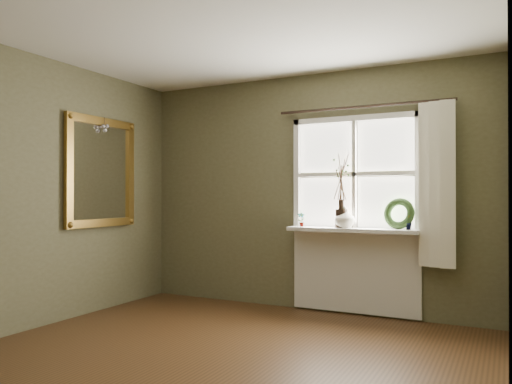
{
  "coord_description": "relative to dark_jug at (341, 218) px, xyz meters",
  "views": [
    {
      "loc": [
        2.01,
        -2.93,
        1.25
      ],
      "look_at": [
        -0.27,
        1.55,
        1.29
      ],
      "focal_mm": 35.0,
      "sensor_mm": 36.0,
      "label": 1
    }
  ],
  "objects": [
    {
      "name": "floor",
      "position": [
        -0.44,
        -2.12,
        -1.02
      ],
      "size": [
        4.5,
        4.5,
        0.0
      ],
      "primitive_type": "plane",
      "color": "#402814",
      "rests_on": "ground"
    },
    {
      "name": "ceiling",
      "position": [
        -0.44,
        -2.12,
        1.58
      ],
      "size": [
        4.5,
        4.5,
        0.0
      ],
      "primitive_type": "plane",
      "color": "silver",
      "rests_on": "ground"
    },
    {
      "name": "wall_back",
      "position": [
        -0.44,
        0.18,
        0.28
      ],
      "size": [
        4.0,
        0.1,
        2.6
      ],
      "primitive_type": "cube",
      "color": "brown",
      "rests_on": "ground"
    },
    {
      "name": "wall_left",
      "position": [
        -2.49,
        -2.12,
        0.28
      ],
      "size": [
        0.1,
        4.5,
        2.6
      ],
      "primitive_type": "cube",
      "color": "brown",
      "rests_on": "ground"
    },
    {
      "name": "window_frame",
      "position": [
        0.11,
        0.11,
        0.46
      ],
      "size": [
        1.36,
        0.06,
        1.24
      ],
      "color": "silver",
      "rests_on": "wall_back"
    },
    {
      "name": "window_sill",
      "position": [
        0.11,
        0.0,
        -0.12
      ],
      "size": [
        1.36,
        0.26,
        0.04
      ],
      "primitive_type": "cube",
      "color": "silver",
      "rests_on": "wall_back"
    },
    {
      "name": "window_apron",
      "position": [
        0.11,
        0.11,
        -0.56
      ],
      "size": [
        1.36,
        0.04,
        0.88
      ],
      "primitive_type": "cube",
      "color": "silver",
      "rests_on": "ground"
    },
    {
      "name": "dark_jug",
      "position": [
        0.0,
        0.0,
        0.0
      ],
      "size": [
        0.14,
        0.14,
        0.2
      ],
      "primitive_type": "cylinder",
      "rotation": [
        0.0,
        0.0,
        -0.07
      ],
      "color": "black",
      "rests_on": "window_sill"
    },
    {
      "name": "cream_vase",
      "position": [
        0.03,
        0.0,
        0.01
      ],
      "size": [
        0.26,
        0.26,
        0.22
      ],
      "primitive_type": "imported",
      "rotation": [
        0.0,
        0.0,
        -0.31
      ],
      "color": "beige",
      "rests_on": "window_sill"
    },
    {
      "name": "wreath",
      "position": [
        0.58,
        0.04,
        0.02
      ],
      "size": [
        0.34,
        0.21,
        0.33
      ],
      "primitive_type": "torus",
      "rotation": [
        1.36,
        0.0,
        -0.21
      ],
      "color": "#2B461F",
      "rests_on": "window_sill"
    },
    {
      "name": "potted_plant_left",
      "position": [
        -0.45,
        0.0,
        -0.02
      ],
      "size": [
        0.1,
        0.08,
        0.16
      ],
      "primitive_type": "imported",
      "rotation": [
        0.0,
        0.0,
        0.41
      ],
      "color": "#2B461F",
      "rests_on": "window_sill"
    },
    {
      "name": "potted_plant_right",
      "position": [
        0.69,
        0.0,
        -0.02
      ],
      "size": [
        0.1,
        0.08,
        0.15
      ],
      "primitive_type": "imported",
      "rotation": [
        0.0,
        0.0,
        0.23
      ],
      "color": "#2B461F",
      "rests_on": "window_sill"
    },
    {
      "name": "curtain",
      "position": [
        0.95,
        0.01,
        0.35
      ],
      "size": [
        0.36,
        0.12,
        1.59
      ],
      "primitive_type": "cube",
      "color": "silver",
      "rests_on": "wall_back"
    },
    {
      "name": "curtain_rod",
      "position": [
        0.21,
        0.05,
        1.16
      ],
      "size": [
        1.84,
        0.03,
        0.03
      ],
      "primitive_type": "cylinder",
      "rotation": [
        0.0,
        1.57,
        0.0
      ],
      "color": "black",
      "rests_on": "wall_back"
    },
    {
      "name": "gilt_mirror",
      "position": [
        -2.4,
        -0.97,
        0.5
      ],
      "size": [
        0.1,
        1.0,
        1.19
      ],
      "color": "white",
      "rests_on": "wall_left"
    }
  ]
}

